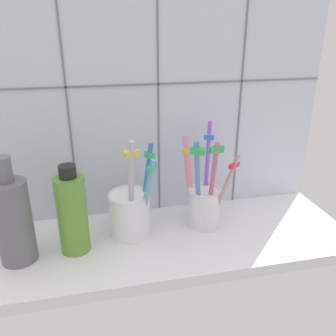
{
  "coord_description": "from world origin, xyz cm",
  "views": [
    {
      "loc": [
        -12.16,
        -51.68,
        37.14
      ],
      "look_at": [
        0.0,
        2.88,
        14.1
      ],
      "focal_mm": 37.65,
      "sensor_mm": 36.0,
      "label": 1
    }
  ],
  "objects_px": {
    "toothbrush_cup_right": "(204,201)",
    "ceramic_vase": "(13,220)",
    "toothbrush_cup_left": "(131,211)",
    "soap_bottle": "(72,211)"
  },
  "relations": [
    {
      "from": "toothbrush_cup_left",
      "to": "soap_bottle",
      "type": "distance_m",
      "value": 0.1
    },
    {
      "from": "toothbrush_cup_left",
      "to": "ceramic_vase",
      "type": "bearing_deg",
      "value": -169.1
    },
    {
      "from": "soap_bottle",
      "to": "toothbrush_cup_right",
      "type": "bearing_deg",
      "value": 5.87
    },
    {
      "from": "toothbrush_cup_left",
      "to": "ceramic_vase",
      "type": "relative_size",
      "value": 1.07
    },
    {
      "from": "toothbrush_cup_right",
      "to": "ceramic_vase",
      "type": "bearing_deg",
      "value": -173.48
    },
    {
      "from": "soap_bottle",
      "to": "toothbrush_cup_left",
      "type": "bearing_deg",
      "value": 13.24
    },
    {
      "from": "soap_bottle",
      "to": "ceramic_vase",
      "type": "bearing_deg",
      "value": -171.75
    },
    {
      "from": "toothbrush_cup_left",
      "to": "soap_bottle",
      "type": "xyz_separation_m",
      "value": [
        -0.1,
        -0.02,
        0.02
      ]
    },
    {
      "from": "toothbrush_cup_left",
      "to": "soap_bottle",
      "type": "bearing_deg",
      "value": -166.76
    },
    {
      "from": "toothbrush_cup_right",
      "to": "ceramic_vase",
      "type": "distance_m",
      "value": 0.32
    }
  ]
}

